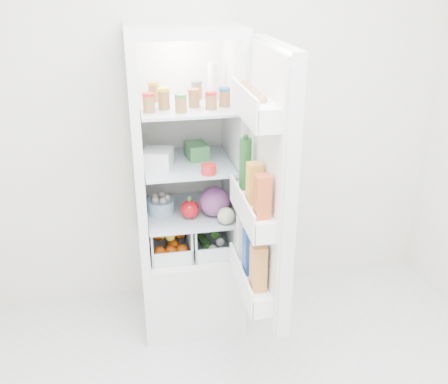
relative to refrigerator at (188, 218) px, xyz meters
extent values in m
cube|color=silver|center=(0.20, 0.25, 0.63)|extent=(3.00, 0.02, 2.60)
cube|color=silver|center=(0.00, -0.04, -0.42)|extent=(0.60, 0.60, 0.50)
cube|color=silver|center=(0.00, -0.04, 1.11)|extent=(0.60, 0.60, 0.05)
cube|color=silver|center=(0.00, 0.24, 0.46)|extent=(0.60, 0.05, 1.25)
cube|color=silver|center=(-0.28, -0.04, 0.46)|extent=(0.05, 0.60, 1.25)
cube|color=silver|center=(0.27, -0.04, 0.46)|extent=(0.05, 0.60, 1.25)
cube|color=white|center=(0.00, 0.21, 0.46)|extent=(0.50, 0.01, 1.25)
sphere|color=white|center=(0.00, 0.17, 1.04)|extent=(0.05, 0.05, 0.05)
cube|color=silver|center=(0.00, -0.06, 0.07)|extent=(0.49, 0.53, 0.01)
cube|color=silver|center=(0.00, -0.06, 0.38)|extent=(0.49, 0.53, 0.02)
cube|color=silver|center=(0.00, -0.06, 0.71)|extent=(0.49, 0.53, 0.02)
cylinder|color=#B21919|center=(-0.20, -0.20, 0.76)|extent=(0.06, 0.06, 0.08)
cylinder|color=gold|center=(-0.12, -0.15, 0.76)|extent=(0.06, 0.06, 0.08)
cylinder|color=#267226|center=(-0.04, -0.23, 0.76)|extent=(0.06, 0.06, 0.08)
cylinder|color=brown|center=(0.04, -0.13, 0.76)|extent=(0.06, 0.06, 0.08)
cylinder|color=#B21919|center=(0.12, -0.20, 0.76)|extent=(0.06, 0.06, 0.08)
cylinder|color=#194C8C|center=(0.20, -0.15, 0.76)|extent=(0.06, 0.06, 0.08)
cylinder|color=#BF8C19|center=(-0.16, 0.03, 0.76)|extent=(0.06, 0.06, 0.08)
cylinder|color=#4C4C4C|center=(0.08, 0.05, 0.76)|extent=(0.06, 0.06, 0.08)
cylinder|color=white|center=(0.17, 0.04, 0.82)|extent=(0.06, 0.06, 0.20)
cube|color=white|center=(-0.17, -0.13, 0.44)|extent=(0.20, 0.20, 0.10)
cylinder|color=red|center=(0.09, -0.28, 0.42)|extent=(0.10, 0.10, 0.05)
cube|color=#3B8241|center=(0.06, -0.02, 0.44)|extent=(0.13, 0.17, 0.09)
sphere|color=#501D54|center=(0.14, -0.15, 0.17)|extent=(0.17, 0.17, 0.17)
sphere|color=red|center=(0.00, -0.16, 0.14)|extent=(0.11, 0.11, 0.11)
cylinder|color=#8EB8D4|center=(-0.16, -0.05, 0.12)|extent=(0.20, 0.20, 0.08)
sphere|color=#A4B88A|center=(0.18, -0.27, 0.13)|extent=(0.10, 0.10, 0.10)
sphere|color=#FF610D|center=(-0.19, -0.18, -0.12)|extent=(0.07, 0.07, 0.07)
sphere|color=#FF610D|center=(-0.12, -0.18, -0.12)|extent=(0.07, 0.07, 0.07)
sphere|color=#FF610D|center=(-0.06, -0.18, -0.12)|extent=(0.07, 0.07, 0.07)
sphere|color=#FF610D|center=(-0.19, -0.06, -0.06)|extent=(0.07, 0.07, 0.07)
sphere|color=#FF610D|center=(-0.12, -0.06, -0.06)|extent=(0.07, 0.07, 0.07)
sphere|color=#FF610D|center=(-0.06, -0.06, -0.06)|extent=(0.07, 0.07, 0.07)
sphere|color=#FF610D|center=(-0.15, 0.06, -0.12)|extent=(0.07, 0.07, 0.07)
sphere|color=#FF610D|center=(-0.08, 0.06, -0.12)|extent=(0.07, 0.07, 0.07)
sphere|color=#FF610D|center=(-0.10, -0.12, -0.12)|extent=(0.07, 0.07, 0.07)
sphere|color=yellow|center=(-0.16, -0.12, -0.03)|extent=(0.06, 0.06, 0.06)
sphere|color=yellow|center=(-0.09, -0.01, -0.03)|extent=(0.06, 0.06, 0.06)
sphere|color=yellow|center=(-0.12, -0.16, -0.03)|extent=(0.06, 0.06, 0.06)
cylinder|color=#204A18|center=(0.08, -0.06, -0.13)|extent=(0.09, 0.21, 0.05)
cylinder|color=#204A18|center=(0.16, -0.01, -0.08)|extent=(0.08, 0.21, 0.05)
sphere|color=white|center=(0.12, -0.18, -0.13)|extent=(0.05, 0.05, 0.05)
sphere|color=white|center=(0.17, -0.16, -0.10)|extent=(0.05, 0.05, 0.05)
cube|color=silver|center=(0.33, -0.64, 0.46)|extent=(0.06, 0.60, 1.30)
cube|color=white|center=(0.30, -0.64, 0.46)|extent=(0.01, 0.56, 1.26)
cube|color=white|center=(0.25, -0.64, 0.83)|extent=(0.11, 0.50, 0.10)
cube|color=white|center=(0.25, -0.64, 0.33)|extent=(0.11, 0.50, 0.10)
cube|color=white|center=(0.25, -0.64, -0.07)|extent=(0.11, 0.50, 0.10)
sphere|color=#A16A49|center=(0.24, -0.76, 0.89)|extent=(0.05, 0.05, 0.05)
sphere|color=#A16A49|center=(0.24, -0.68, 0.89)|extent=(0.05, 0.05, 0.05)
sphere|color=#A16A49|center=(0.24, -0.60, 0.89)|extent=(0.05, 0.05, 0.05)
sphere|color=#A16A49|center=(0.24, -0.52, 0.89)|extent=(0.05, 0.05, 0.05)
sphere|color=#A16A49|center=(0.24, -0.44, 0.89)|extent=(0.05, 0.05, 0.05)
cylinder|color=#17511C|center=(0.24, -0.49, 0.51)|extent=(0.06, 0.06, 0.26)
cube|color=#F9AE37|center=(0.24, -0.67, 0.48)|extent=(0.07, 0.07, 0.20)
cube|color=#D05324|center=(0.24, -0.82, 0.48)|extent=(0.07, 0.07, 0.20)
cube|color=white|center=(0.24, -0.49, 0.10)|extent=(0.07, 0.07, 0.24)
cube|color=#224CAA|center=(0.24, -0.64, 0.10)|extent=(0.07, 0.07, 0.24)
cube|color=#D4863C|center=(0.24, -0.79, 0.10)|extent=(0.07, 0.07, 0.24)
camera|label=1|loc=(-0.29, -2.72, 1.37)|focal=40.00mm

